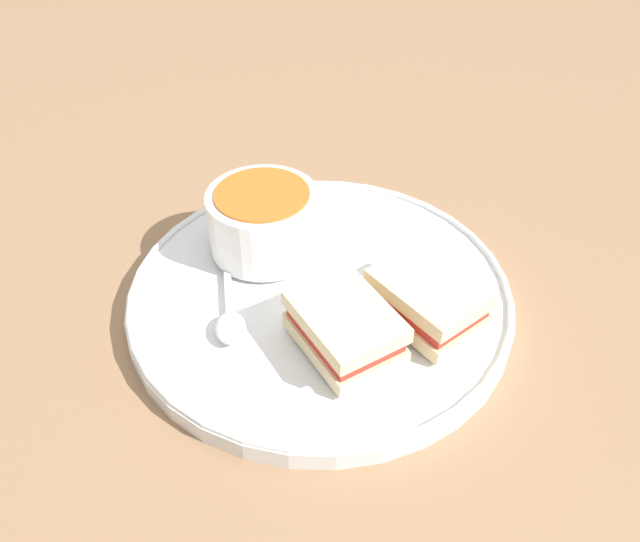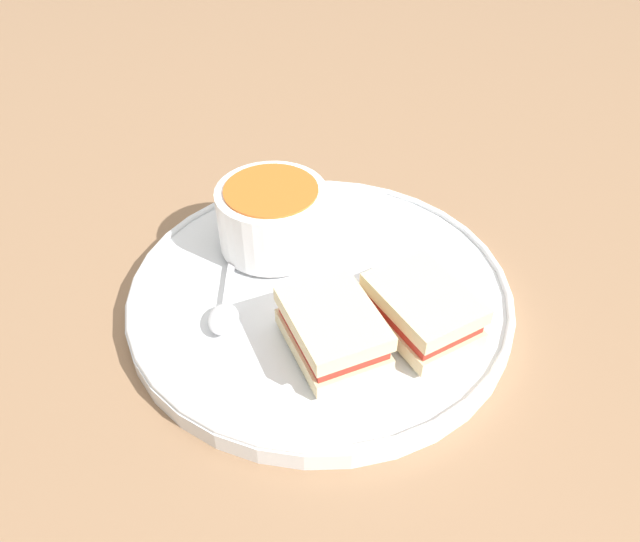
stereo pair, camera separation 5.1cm
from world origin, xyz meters
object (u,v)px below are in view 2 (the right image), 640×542
at_px(sandwich_half_near, 333,329).
at_px(sandwich_half_far, 422,309).
at_px(spoon, 225,311).
at_px(soup_bowl, 272,216).

height_order(sandwich_half_near, sandwich_half_far, same).
xyz_separation_m(spoon, sandwich_half_far, (-0.15, -0.03, 0.01)).
bearing_deg(sandwich_half_far, sandwich_half_near, 31.78).
bearing_deg(sandwich_half_near, spoon, -6.18).
distance_m(soup_bowl, sandwich_half_far, 0.16).
relative_size(soup_bowl, sandwich_half_far, 0.95).
bearing_deg(sandwich_half_near, sandwich_half_far, -148.22).
distance_m(sandwich_half_near, sandwich_half_far, 0.07).
height_order(soup_bowl, sandwich_half_far, soup_bowl).
relative_size(spoon, sandwich_half_far, 1.10).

